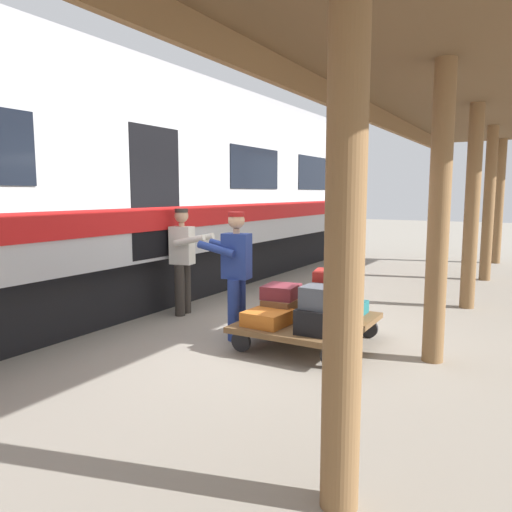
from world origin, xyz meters
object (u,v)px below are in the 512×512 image
Objects in this scene: suitcase_brown_leather at (285,307)px; suitcase_burgundy_valise at (281,292)px; suitcase_teal_softside at (345,309)px; suitcase_yellow_case at (332,315)px; suitcase_olive_duffel at (300,300)px; suitcase_red_plastic at (330,280)px; suitcase_navy_fabric at (329,299)px; porter_by_door at (183,258)px; train_car at (88,186)px; suitcase_slate_roller at (319,297)px; suitcase_black_hardshell at (318,320)px; luggage_cart at (308,323)px; porter_in_overalls at (235,270)px; suitcase_orange_carryall at (268,318)px.

suitcase_brown_leather is 1.35× the size of suitcase_burgundy_valise.
suitcase_burgundy_valise is (0.71, 0.50, 0.25)m from suitcase_teal_softside.
suitcase_olive_duffel is at bearing -35.04° from suitcase_yellow_case.
suitcase_red_plastic is (-0.62, 0.46, 0.41)m from suitcase_olive_duffel.
suitcase_navy_fabric reaches higher than suitcase_teal_softside.
suitcase_red_plastic is at bearing 170.19° from porter_by_door.
train_car reaches higher than suitcase_slate_roller.
suitcase_yellow_case is at bearing 170.14° from porter_by_door.
suitcase_yellow_case is at bearing -90.00° from suitcase_black_hardshell.
luggage_cart is 3.38× the size of suitcase_black_hardshell.
suitcase_slate_roller is (-0.01, 0.48, 0.32)m from suitcase_yellow_case.
suitcase_red_plastic is at bearing -169.03° from porter_in_overalls.
suitcase_brown_leather is 0.37× the size of porter_by_door.
suitcase_burgundy_valise is 1.23× the size of suitcase_slate_roller.
suitcase_red_plastic is (-0.66, -0.04, 0.21)m from suitcase_burgundy_valise.
porter_in_overalls reaches higher than suitcase_black_hardshell.
suitcase_slate_roller is at bearing 169.08° from porter_in_overalls.
suitcase_teal_softside is at bearing -144.96° from suitcase_brown_leather.
suitcase_olive_duffel is at bearing -175.06° from train_car.
suitcase_black_hardshell is (-0.67, 0.94, 0.01)m from suitcase_olive_duffel.
luggage_cart is 3.14× the size of suitcase_orange_carryall.
suitcase_orange_carryall is at bearing 90.00° from suitcase_olive_duffel.
luggage_cart is at bearing 180.00° from suitcase_brown_leather.
suitcase_orange_carryall is 0.89× the size of suitcase_teal_softside.
suitcase_red_plastic is at bearing 178.31° from train_car.
suitcase_burgundy_valise is (0.71, -0.44, 0.19)m from suitcase_black_hardshell.
suitcase_brown_leather is at bearing -159.79° from porter_in_overalls.
train_car is 46.42× the size of suitcase_slate_roller.
suitcase_teal_softside is (-4.45, -0.33, -1.65)m from train_car.
train_car reaches higher than luggage_cart.
suitcase_orange_carryall is at bearing 0.00° from suitcase_black_hardshell.
suitcase_yellow_case is 1.50× the size of suitcase_slate_roller.
suitcase_red_plastic reaches higher than suitcase_teal_softside.
suitcase_brown_leather is 1.66× the size of suitcase_slate_roller.
suitcase_brown_leather is 0.37× the size of porter_in_overalls.
train_car is at bearing -2.62° from suitcase_burgundy_valise.
luggage_cart is 2.77× the size of suitcase_olive_duffel.
suitcase_teal_softside is 1.56m from porter_in_overalls.
luggage_cart is at bearing 54.51° from suitcase_teal_softside.
suitcase_black_hardshell is at bearing 144.96° from suitcase_brown_leather.
suitcase_slate_roller is at bearing 91.03° from suitcase_yellow_case.
porter_in_overalls is (0.62, 0.23, 0.47)m from suitcase_brown_leather.
suitcase_teal_softside is 1.49× the size of suitcase_red_plastic.
porter_in_overalls is at bearing 28.38° from suitcase_teal_softside.
suitcase_navy_fabric is (-4.41, 0.16, -1.43)m from train_car.
porter_by_door is (2.05, -0.94, 0.51)m from suitcase_orange_carryall.
train_car reaches higher than suitcase_yellow_case.
train_car reaches higher than suitcase_navy_fabric.
suitcase_yellow_case is 0.58m from suitcase_slate_roller.
suitcase_navy_fabric is at bearing 176.23° from luggage_cart.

